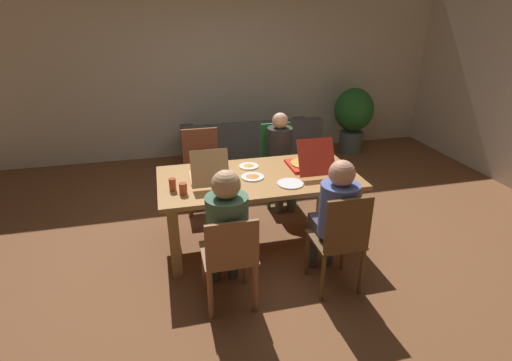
{
  "coord_description": "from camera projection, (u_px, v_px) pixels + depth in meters",
  "views": [
    {
      "loc": [
        -0.89,
        -3.52,
        2.33
      ],
      "look_at": [
        0.0,
        0.1,
        0.67
      ],
      "focal_mm": 28.03,
      "sensor_mm": 36.0,
      "label": 1
    }
  ],
  "objects": [
    {
      "name": "pizza_box_1",
      "position": [
        308.0,
        163.0,
        4.13
      ],
      "size": [
        0.37,
        0.53,
        0.37
      ],
      "color": "red",
      "rests_on": "dining_table"
    },
    {
      "name": "drinking_glass_1",
      "position": [
        335.0,
        176.0,
        3.77
      ],
      "size": [
        0.07,
        0.07,
        0.14
      ],
      "primitive_type": "cylinder",
      "color": "silver",
      "rests_on": "dining_table"
    },
    {
      "name": "drinking_glass_0",
      "position": [
        342.0,
        171.0,
        3.9
      ],
      "size": [
        0.06,
        0.06,
        0.14
      ],
      "primitive_type": "cylinder",
      "color": "#E0C362",
      "rests_on": "dining_table"
    },
    {
      "name": "back_wall",
      "position": [
        214.0,
        68.0,
        6.29
      ],
      "size": [
        7.51,
        0.12,
        2.78
      ],
      "primitive_type": "cube",
      "color": "beige",
      "rests_on": "ground"
    },
    {
      "name": "potted_plant",
      "position": [
        353.0,
        115.0,
        6.59
      ],
      "size": [
        0.64,
        0.64,
        1.08
      ],
      "color": "#4E5D58",
      "rests_on": "ground"
    },
    {
      "name": "chair_3",
      "position": [
        202.0,
        167.0,
        4.83
      ],
      "size": [
        0.45,
        0.42,
        0.97
      ],
      "color": "brown",
      "rests_on": "ground"
    },
    {
      "name": "chair_0",
      "position": [
        230.0,
        258.0,
        3.19
      ],
      "size": [
        0.43,
        0.44,
        0.87
      ],
      "color": "brown",
      "rests_on": "ground"
    },
    {
      "name": "plate_1",
      "position": [
        253.0,
        177.0,
        3.92
      ],
      "size": [
        0.23,
        0.23,
        0.03
      ],
      "color": "white",
      "rests_on": "dining_table"
    },
    {
      "name": "plate_2",
      "position": [
        290.0,
        184.0,
        3.77
      ],
      "size": [
        0.25,
        0.25,
        0.01
      ],
      "color": "white",
      "rests_on": "dining_table"
    },
    {
      "name": "person_2",
      "position": [
        281.0,
        153.0,
        4.8
      ],
      "size": [
        0.3,
        0.49,
        1.16
      ],
      "color": "#3B413D",
      "rests_on": "ground"
    },
    {
      "name": "plate_0",
      "position": [
        249.0,
        166.0,
        4.17
      ],
      "size": [
        0.21,
        0.21,
        0.03
      ],
      "color": "white",
      "rests_on": "dining_table"
    },
    {
      "name": "dining_table",
      "position": [
        258.0,
        186.0,
        4.0
      ],
      "size": [
        1.96,
        0.99,
        0.76
      ],
      "color": "#A26F39",
      "rests_on": "ground"
    },
    {
      "name": "couch",
      "position": [
        250.0,
        148.0,
        6.16
      ],
      "size": [
        2.04,
        0.82,
        0.77
      ],
      "color": "#444449",
      "rests_on": "ground"
    },
    {
      "name": "pizza_box_0",
      "position": [
        208.0,
        175.0,
        3.85
      ],
      "size": [
        0.35,
        0.45,
        0.36
      ],
      "color": "tan",
      "rests_on": "dining_table"
    },
    {
      "name": "person_0",
      "position": [
        226.0,
        224.0,
        3.2
      ],
      "size": [
        0.34,
        0.51,
        1.19
      ],
      "color": "#3C4037",
      "rests_on": "ground"
    },
    {
      "name": "drinking_glass_2",
      "position": [
        173.0,
        185.0,
        3.63
      ],
      "size": [
        0.06,
        0.06,
        0.12
      ],
      "primitive_type": "cylinder",
      "color": "#B04E2C",
      "rests_on": "dining_table"
    },
    {
      "name": "ground_plane",
      "position": [
        258.0,
        241.0,
        4.27
      ],
      "size": [
        20.0,
        20.0,
        0.0
      ],
      "primitive_type": "plane",
      "color": "brown"
    },
    {
      "name": "chair_2",
      "position": [
        277.0,
        160.0,
        5.0
      ],
      "size": [
        0.4,
        0.39,
        0.98
      ],
      "color": "#257132",
      "rests_on": "ground"
    },
    {
      "name": "chair_1",
      "position": [
        341.0,
        239.0,
        3.33
      ],
      "size": [
        0.41,
        0.42,
        0.95
      ],
      "color": "brown",
      "rests_on": "ground"
    },
    {
      "name": "drinking_glass_3",
      "position": [
        183.0,
        189.0,
        3.56
      ],
      "size": [
        0.07,
        0.07,
        0.11
      ],
      "primitive_type": "cylinder",
      "color": "#BD4F32",
      "rests_on": "dining_table"
    },
    {
      "name": "person_1",
      "position": [
        335.0,
        212.0,
        3.39
      ],
      "size": [
        0.33,
        0.51,
        1.2
      ],
      "color": "#413942",
      "rests_on": "ground"
    }
  ]
}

